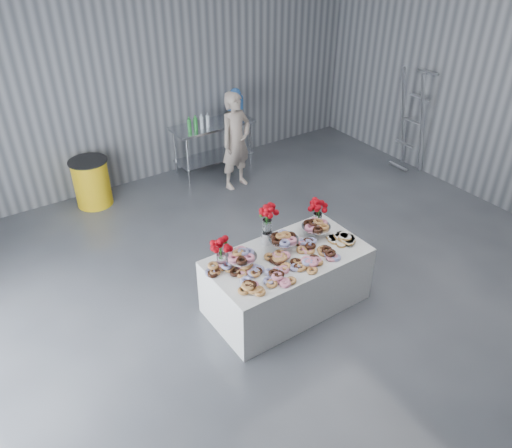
% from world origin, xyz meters
% --- Properties ---
extents(ground, '(9.00, 9.00, 0.00)m').
position_xyz_m(ground, '(0.00, 0.00, 0.00)').
color(ground, '#3B3D43').
rests_on(ground, ground).
extents(room_walls, '(8.04, 9.04, 4.02)m').
position_xyz_m(room_walls, '(-0.27, 0.07, 2.64)').
color(room_walls, gray).
rests_on(room_walls, ground).
extents(display_table, '(1.91, 1.01, 0.75)m').
position_xyz_m(display_table, '(-0.33, 0.36, 0.38)').
color(display_table, white).
rests_on(display_table, ground).
extents(prep_table, '(1.50, 0.60, 0.90)m').
position_xyz_m(prep_table, '(0.80, 4.10, 0.62)').
color(prep_table, silver).
rests_on(prep_table, ground).
extents(donut_mounds, '(1.81, 0.81, 0.09)m').
position_xyz_m(donut_mounds, '(-0.33, 0.31, 0.80)').
color(donut_mounds, '#CF854B').
rests_on(donut_mounds, display_table).
extents(cake_stand_left, '(0.36, 0.36, 0.17)m').
position_xyz_m(cake_stand_left, '(-0.88, 0.50, 0.89)').
color(cake_stand_left, silver).
rests_on(cake_stand_left, display_table).
extents(cake_stand_mid, '(0.36, 0.36, 0.17)m').
position_xyz_m(cake_stand_mid, '(-0.28, 0.51, 0.89)').
color(cake_stand_mid, silver).
rests_on(cake_stand_mid, display_table).
extents(cake_stand_right, '(0.36, 0.36, 0.17)m').
position_xyz_m(cake_stand_right, '(0.22, 0.51, 0.89)').
color(cake_stand_right, silver).
rests_on(cake_stand_right, display_table).
extents(danish_pile, '(0.48, 0.48, 0.11)m').
position_xyz_m(danish_pile, '(0.42, 0.21, 0.81)').
color(danish_pile, white).
rests_on(danish_pile, display_table).
extents(bouquet_left, '(0.26, 0.26, 0.42)m').
position_xyz_m(bouquet_left, '(-1.08, 0.60, 1.05)').
color(bouquet_left, white).
rests_on(bouquet_left, display_table).
extents(bouquet_right, '(0.26, 0.26, 0.42)m').
position_xyz_m(bouquet_right, '(0.37, 0.66, 1.05)').
color(bouquet_right, white).
rests_on(bouquet_right, display_table).
extents(bouquet_center, '(0.26, 0.26, 0.57)m').
position_xyz_m(bouquet_center, '(-0.38, 0.71, 1.13)').
color(bouquet_center, silver).
rests_on(bouquet_center, display_table).
extents(water_jug, '(0.28, 0.28, 0.55)m').
position_xyz_m(water_jug, '(1.30, 4.10, 1.15)').
color(water_jug, '#4081DC').
rests_on(water_jug, prep_table).
extents(drink_bottles, '(0.54, 0.08, 0.27)m').
position_xyz_m(drink_bottles, '(0.48, 4.00, 1.04)').
color(drink_bottles, '#268C33').
rests_on(drink_bottles, prep_table).
extents(person, '(0.68, 0.51, 1.67)m').
position_xyz_m(person, '(0.82, 3.34, 0.84)').
color(person, '#CC8C93').
rests_on(person, ground).
extents(trash_barrel, '(0.62, 0.62, 0.79)m').
position_xyz_m(trash_barrel, '(-1.48, 4.10, 0.40)').
color(trash_barrel, yellow).
rests_on(trash_barrel, ground).
extents(stepladder, '(0.64, 0.48, 1.91)m').
position_xyz_m(stepladder, '(3.75, 2.11, 0.95)').
color(stepladder, silver).
rests_on(stepladder, ground).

